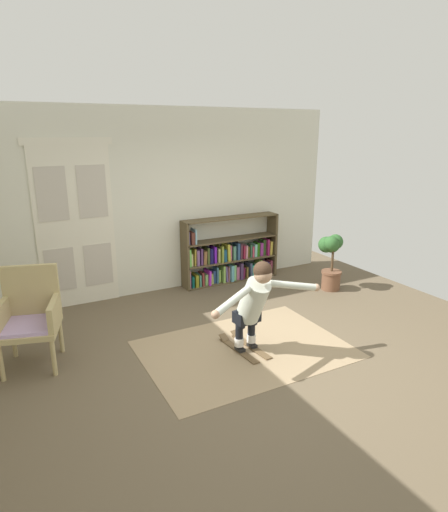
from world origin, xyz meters
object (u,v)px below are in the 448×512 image
(bookshelf, at_px, (229,257))
(skis_pair, at_px, (244,347))
(potted_plant, at_px, (331,256))
(person_skier, at_px, (254,300))
(wicker_chair, at_px, (30,315))

(bookshelf, xyz_separation_m, skis_pair, (-1.01, -2.22, -0.41))
(potted_plant, relative_size, person_skier, 0.63)
(bookshelf, distance_m, person_skier, 2.62)
(wicker_chair, relative_size, skis_pair, 1.45)
(bookshelf, height_order, potted_plant, bookshelf)
(skis_pair, bearing_deg, potted_plant, 25.71)
(skis_pair, xyz_separation_m, person_skier, (0.02, -0.19, 0.68))
(person_skier, bearing_deg, wicker_chair, 155.62)
(wicker_chair, xyz_separation_m, skis_pair, (2.25, -0.84, -0.56))
(wicker_chair, bearing_deg, potted_plant, 3.40)
(wicker_chair, distance_m, potted_plant, 4.56)
(bookshelf, height_order, wicker_chair, bookshelf)
(bookshelf, relative_size, potted_plant, 1.89)
(potted_plant, xyz_separation_m, skis_pair, (-2.30, -1.11, -0.55))
(wicker_chair, distance_m, person_skier, 2.50)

